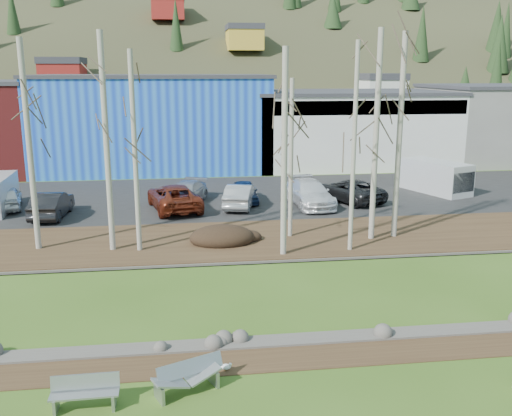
{
  "coord_description": "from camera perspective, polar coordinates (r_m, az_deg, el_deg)",
  "views": [
    {
      "loc": [
        -3.7,
        -13.75,
        8.67
      ],
      "look_at": [
        -0.34,
        11.51,
        2.5
      ],
      "focal_mm": 40.0,
      "sensor_mm": 36.0,
      "label": 1
    }
  ],
  "objects": [
    {
      "name": "car_1",
      "position": [
        35.95,
        -19.77,
        0.34
      ],
      "size": [
        1.86,
        4.75,
        1.54
      ],
      "primitive_type": "imported",
      "rotation": [
        0.0,
        0.0,
        3.09
      ],
      "color": "black",
      "rests_on": "parking_lot"
    },
    {
      "name": "birch_3",
      "position": [
        26.22,
        2.85,
        5.4
      ],
      "size": [
        0.28,
        0.28,
        9.56
      ],
      "color": "#A49E93",
      "rests_on": "far_bank"
    },
    {
      "name": "far_bank",
      "position": [
        29.76,
        -0.11,
        -3.17
      ],
      "size": [
        80.0,
        7.0,
        0.15
      ],
      "primitive_type": "cube",
      "color": "#382616",
      "rests_on": "ground"
    },
    {
      "name": "building_blue",
      "position": [
        52.99,
        -10.15,
        8.52
      ],
      "size": [
        20.4,
        12.24,
        8.3
      ],
      "color": "blue",
      "rests_on": "ground"
    },
    {
      "name": "birch_1",
      "position": [
        27.74,
        -14.72,
        6.19
      ],
      "size": [
        0.28,
        0.28,
        10.3
      ],
      "color": "#A49E93",
      "rests_on": "far_bank"
    },
    {
      "name": "car_2",
      "position": [
        36.06,
        -8.2,
        1.1
      ],
      "size": [
        3.81,
        6.21,
        1.61
      ],
      "primitive_type": "imported",
      "rotation": [
        0.0,
        0.0,
        3.35
      ],
      "color": "maroon",
      "rests_on": "parking_lot"
    },
    {
      "name": "river",
      "position": [
        22.97,
        2.29,
        -8.57
      ],
      "size": [
        80.0,
        8.0,
        0.9
      ],
      "primitive_type": null,
      "color": "black",
      "rests_on": "ground"
    },
    {
      "name": "bench_intact",
      "position": [
        16.33,
        -16.73,
        -17.27
      ],
      "size": [
        1.78,
        0.57,
        0.89
      ],
      "rotation": [
        0.0,
        0.0,
        0.01
      ],
      "color": "#9DA0A2",
      "rests_on": "ground"
    },
    {
      "name": "birch_6",
      "position": [
        29.31,
        11.9,
        6.95
      ],
      "size": [
        0.29,
        0.29,
        10.53
      ],
      "color": "#A49E93",
      "rests_on": "far_bank"
    },
    {
      "name": "car_6",
      "position": [
        38.55,
        9.35,
        1.77
      ],
      "size": [
        4.32,
        5.85,
        1.48
      ],
      "primitive_type": "imported",
      "rotation": [
        0.0,
        0.0,
        3.54
      ],
      "color": "black",
      "rests_on": "parking_lot"
    },
    {
      "name": "building_white",
      "position": [
        55.27,
        9.05,
        7.99
      ],
      "size": [
        18.36,
        12.24,
        6.8
      ],
      "color": "silver",
      "rests_on": "ground"
    },
    {
      "name": "car_0",
      "position": [
        39.16,
        -23.64,
        0.96
      ],
      "size": [
        2.64,
        4.52,
        1.44
      ],
      "primitive_type": "imported",
      "rotation": [
        0.0,
        0.0,
        3.38
      ],
      "color": "white",
      "rests_on": "parking_lot"
    },
    {
      "name": "van_white",
      "position": [
        42.66,
        17.75,
        2.95
      ],
      "size": [
        3.82,
        5.52,
        2.23
      ],
      "rotation": [
        0.0,
        0.0,
        0.37
      ],
      "color": "silver",
      "rests_on": "parking_lot"
    },
    {
      "name": "birch_2",
      "position": [
        27.38,
        -12.01,
        5.36
      ],
      "size": [
        0.24,
        0.24,
        9.46
      ],
      "color": "#A49E93",
      "rests_on": "far_bank"
    },
    {
      "name": "birch_5",
      "position": [
        27.21,
        9.76,
        5.83
      ],
      "size": [
        0.21,
        0.21,
        9.86
      ],
      "color": "#A49E93",
      "rests_on": "far_bank"
    },
    {
      "name": "bench_damaged",
      "position": [
        16.5,
        -6.83,
        -16.42
      ],
      "size": [
        2.02,
        1.35,
        0.86
      ],
      "rotation": [
        0.0,
        0.0,
        0.42
      ],
      "color": "#9DA0A2",
      "rests_on": "ground"
    },
    {
      "name": "dirt_mound",
      "position": [
        29.01,
        -3.42,
        -2.82
      ],
      "size": [
        3.31,
        2.34,
        0.65
      ],
      "primitive_type": "ellipsoid",
      "color": "black",
      "rests_on": "far_bank"
    },
    {
      "name": "birch_4",
      "position": [
        29.35,
        3.53,
        4.88
      ],
      "size": [
        0.22,
        0.22,
        8.16
      ],
      "color": "#A49E93",
      "rests_on": "far_bank"
    },
    {
      "name": "car_4",
      "position": [
        37.89,
        -1.15,
        1.64
      ],
      "size": [
        1.59,
        3.95,
        1.34
      ],
      "primitive_type": "imported",
      "rotation": [
        0.0,
        0.0,
        0.0
      ],
      "color": "#142343",
      "rests_on": "parking_lot"
    },
    {
      "name": "near_bank_rocks",
      "position": [
        19.31,
        4.41,
        -13.12
      ],
      "size": [
        80.0,
        0.8,
        0.5
      ],
      "primitive_type": null,
      "color": "#47423D",
      "rests_on": "ground"
    },
    {
      "name": "parking_lot",
      "position": [
        39.86,
        -2.07,
        1.15
      ],
      "size": [
        80.0,
        14.0,
        0.14
      ],
      "primitive_type": "cube",
      "color": "black",
      "rests_on": "ground"
    },
    {
      "name": "hillside",
      "position": [
        98.22,
        -5.69,
        18.71
      ],
      "size": [
        160.0,
        72.0,
        35.0
      ],
      "primitive_type": null,
      "color": "#2E2D1B",
      "rests_on": "ground"
    },
    {
      "name": "car_7",
      "position": [
        36.93,
        5.38,
        1.48
      ],
      "size": [
        2.7,
        5.72,
        1.61
      ],
      "primitive_type": "imported",
      "rotation": [
        0.0,
        0.0,
        0.08
      ],
      "color": "white",
      "rests_on": "parking_lot"
    },
    {
      "name": "car_5",
      "position": [
        36.33,
        -1.58,
        1.25
      ],
      "size": [
        2.69,
        4.84,
        1.51
      ],
      "primitive_type": "imported",
      "rotation": [
        0.0,
        0.0,
        2.89
      ],
      "color": "#ACABAE",
      "rests_on": "parking_lot"
    },
    {
      "name": "seagull",
      "position": [
        17.5,
        -2.99,
        -15.55
      ],
      "size": [
        0.38,
        0.18,
        0.27
      ],
      "rotation": [
        0.0,
        0.0,
        -0.19
      ],
      "color": "gold",
      "rests_on": "ground"
    },
    {
      "name": "birch_7",
      "position": [
        30.02,
        14.14,
        6.85
      ],
      "size": [
        0.28,
        0.28,
        10.39
      ],
      "color": "#A49E93",
      "rests_on": "far_bank"
    },
    {
      "name": "dirt_strip",
      "position": [
        18.43,
        5.08,
        -14.45
      ],
      "size": [
        80.0,
        1.8,
        0.03
      ],
      "primitive_type": "cube",
      "color": "#382616",
      "rests_on": "ground"
    },
    {
      "name": "building_grey",
      "position": [
        61.74,
        23.58,
        7.84
      ],
      "size": [
        14.28,
        12.24,
        7.3
      ],
      "color": "slate",
      "rests_on": "ground"
    },
    {
      "name": "car_3",
      "position": [
        37.64,
        -7.07,
        1.49
      ],
      "size": [
        3.52,
        5.15,
        1.39
      ],
      "primitive_type": "imported",
      "rotation": [
        0.0,
        0.0,
        -0.36
      ],
      "color": "#9FA0A6",
      "rests_on": "parking_lot"
    },
    {
      "name": "far_bank_rocks",
      "position": [
        26.76,
        0.79,
        -5.29
      ],
      "size": [
        80.0,
        0.8,
        0.46
      ],
      "primitive_type": null,
      "color": "#47423D",
      "rests_on": "ground"
    },
    {
      "name": "birch_0",
      "position": [
        29.06,
        -21.72,
        5.69
      ],
      "size": [
        0.28,
        0.28,
        10.0
      ],
      "color": "#A49E93",
      "rests_on": "far_bank"
    },
    {
      "name": "ground",
      "position": [
        16.67,
        6.72,
        -17.83
      ],
      "size": [
        200.0,
        200.0,
        0.0
      ],
      "primitive_type": "plane",
      "color": "#345316",
      "rests_on": "ground"
    }
  ]
}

